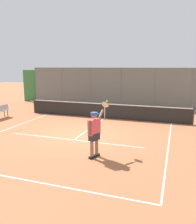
# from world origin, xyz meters

# --- Properties ---
(ground_plane) EXTENTS (60.00, 60.00, 0.00)m
(ground_plane) POSITION_xyz_m (0.00, 0.00, 0.00)
(ground_plane) COLOR #A8603D
(court_line_markings) EXTENTS (8.34, 8.71, 0.01)m
(court_line_markings) POSITION_xyz_m (0.00, 1.27, 0.00)
(court_line_markings) COLOR white
(court_line_markings) RESTS_ON ground
(fence_backdrop) EXTENTS (19.16, 1.37, 3.20)m
(fence_backdrop) POSITION_xyz_m (-0.00, -8.89, 1.48)
(fence_backdrop) COLOR slate
(fence_backdrop) RESTS_ON ground
(tennis_net) EXTENTS (10.72, 0.09, 1.07)m
(tennis_net) POSITION_xyz_m (0.00, -3.87, 0.49)
(tennis_net) COLOR #2D2D2D
(tennis_net) RESTS_ON ground
(tennis_player) EXTENTS (0.48, 1.41, 2.00)m
(tennis_player) POSITION_xyz_m (-1.59, 2.49, 1.01)
(tennis_player) COLOR black
(tennis_player) RESTS_ON ground
(tennis_ball_near_baseline) EXTENTS (0.07, 0.07, 0.07)m
(tennis_ball_near_baseline) POSITION_xyz_m (3.41, 0.21, 0.03)
(tennis_ball_near_baseline) COLOR #D6E042
(tennis_ball_near_baseline) RESTS_ON ground
(courtside_bench) EXTENTS (0.40, 1.30, 0.84)m
(courtside_bench) POSITION_xyz_m (6.41, -1.66, 0.51)
(courtside_bench) COLOR #B7B7BC
(courtside_bench) RESTS_ON ground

